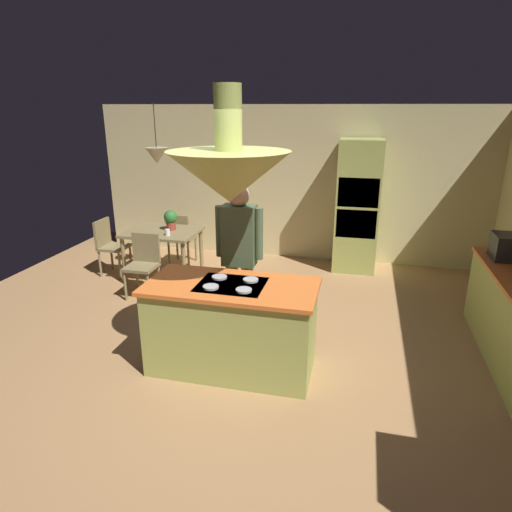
# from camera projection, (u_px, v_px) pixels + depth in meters

# --- Properties ---
(ground) EXTENTS (8.16, 8.16, 0.00)m
(ground) POSITION_uv_depth(u_px,v_px,m) (238.00, 356.00, 4.72)
(ground) COLOR #AD7F51
(wall_back) EXTENTS (6.80, 0.10, 2.55)m
(wall_back) POSITION_uv_depth(u_px,v_px,m) (293.00, 184.00, 7.48)
(wall_back) COLOR beige
(wall_back) RESTS_ON ground
(kitchen_island) EXTENTS (1.66, 0.82, 0.92)m
(kitchen_island) POSITION_uv_depth(u_px,v_px,m) (232.00, 326.00, 4.39)
(kitchen_island) COLOR #A8B259
(kitchen_island) RESTS_ON ground
(oven_tower) EXTENTS (0.66, 0.62, 2.06)m
(oven_tower) POSITION_uv_depth(u_px,v_px,m) (358.00, 206.00, 6.94)
(oven_tower) COLOR #A8B259
(oven_tower) RESTS_ON ground
(dining_table) EXTENTS (1.06, 0.83, 0.76)m
(dining_table) POSITION_uv_depth(u_px,v_px,m) (163.00, 238.00, 6.63)
(dining_table) COLOR olive
(dining_table) RESTS_ON ground
(person_at_island) EXTENTS (0.53, 0.23, 1.75)m
(person_at_island) POSITION_uv_depth(u_px,v_px,m) (239.00, 252.00, 4.86)
(person_at_island) COLOR tan
(person_at_island) RESTS_ON ground
(range_hood) EXTENTS (1.10, 1.10, 1.00)m
(range_hood) POSITION_uv_depth(u_px,v_px,m) (229.00, 174.00, 3.90)
(range_hood) COLOR #A8B259
(pendant_light_over_table) EXTENTS (0.32, 0.32, 0.82)m
(pendant_light_over_table) POSITION_uv_depth(u_px,v_px,m) (157.00, 155.00, 6.24)
(pendant_light_over_table) COLOR beige
(chair_facing_island) EXTENTS (0.40, 0.40, 0.87)m
(chair_facing_island) POSITION_uv_depth(u_px,v_px,m) (144.00, 261.00, 6.09)
(chair_facing_island) COLOR olive
(chair_facing_island) RESTS_ON ground
(chair_by_back_wall) EXTENTS (0.40, 0.40, 0.87)m
(chair_by_back_wall) POSITION_uv_depth(u_px,v_px,m) (180.00, 236.00, 7.27)
(chair_by_back_wall) COLOR olive
(chair_by_back_wall) RESTS_ON ground
(chair_at_corner) EXTENTS (0.40, 0.40, 0.87)m
(chair_at_corner) POSITION_uv_depth(u_px,v_px,m) (109.00, 243.00, 6.88)
(chair_at_corner) COLOR olive
(chair_at_corner) RESTS_ON ground
(potted_plant_on_table) EXTENTS (0.20, 0.20, 0.30)m
(potted_plant_on_table) POSITION_uv_depth(u_px,v_px,m) (171.00, 219.00, 6.59)
(potted_plant_on_table) COLOR #99382D
(potted_plant_on_table) RESTS_ON dining_table
(cup_on_table) EXTENTS (0.07, 0.07, 0.09)m
(cup_on_table) POSITION_uv_depth(u_px,v_px,m) (167.00, 232.00, 6.35)
(cup_on_table) COLOR white
(cup_on_table) RESTS_ON dining_table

